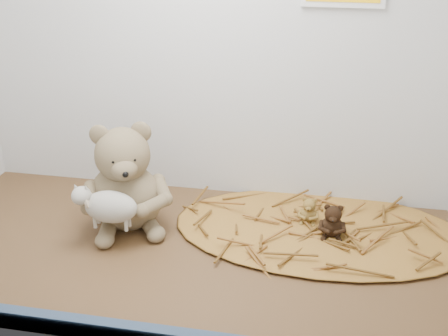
% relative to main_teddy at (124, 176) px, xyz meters
% --- Properties ---
extents(alcove_shell, '(1.20, 0.60, 0.90)m').
position_rel_main_teddy_xyz_m(alcove_shell, '(0.16, 0.00, 0.32)').
color(alcove_shell, '#483219').
rests_on(alcove_shell, ground).
extents(front_rail, '(1.19, 0.02, 0.04)m').
position_rel_main_teddy_xyz_m(front_rail, '(0.16, -0.38, -0.11)').
color(front_rail, '#324861').
rests_on(front_rail, shelf_floor).
extents(straw_bed, '(0.68, 0.39, 0.01)m').
position_rel_main_teddy_xyz_m(straw_bed, '(0.45, 0.05, -0.12)').
color(straw_bed, brown).
rests_on(straw_bed, shelf_floor).
extents(main_teddy, '(0.27, 0.28, 0.25)m').
position_rel_main_teddy_xyz_m(main_teddy, '(0.00, 0.00, 0.00)').
color(main_teddy, olive).
rests_on(main_teddy, shelf_floor).
extents(toy_lamb, '(0.15, 0.09, 0.10)m').
position_rel_main_teddy_xyz_m(toy_lamb, '(0.00, -0.09, -0.03)').
color(toy_lamb, beige).
rests_on(toy_lamb, main_teddy).
extents(mini_teddy_tan, '(0.05, 0.06, 0.06)m').
position_rel_main_teddy_xyz_m(mini_teddy_tan, '(0.42, 0.08, -0.08)').
color(mini_teddy_tan, olive).
rests_on(mini_teddy_tan, straw_bed).
extents(mini_teddy_brown, '(0.06, 0.07, 0.08)m').
position_rel_main_teddy_xyz_m(mini_teddy_brown, '(0.47, 0.02, -0.07)').
color(mini_teddy_brown, black).
rests_on(mini_teddy_brown, straw_bed).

